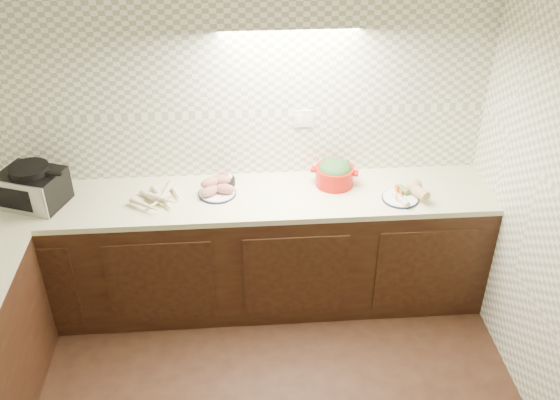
{
  "coord_description": "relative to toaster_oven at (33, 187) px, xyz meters",
  "views": [
    {
      "loc": [
        0.1,
        -2.03,
        3.15
      ],
      "look_at": [
        0.35,
        1.25,
        1.02
      ],
      "focal_mm": 40.0,
      "sensor_mm": 36.0,
      "label": 1
    }
  ],
  "objects": [
    {
      "name": "veg_plate",
      "position": [
        2.45,
        -0.11,
        -0.09
      ],
      "size": [
        0.31,
        0.31,
        0.12
      ],
      "rotation": [
        0.0,
        0.0,
        0.32
      ],
      "color": "#121A38",
      "rests_on": "counter"
    },
    {
      "name": "parsnip_pile",
      "position": [
        0.82,
        -0.03,
        -0.1
      ],
      "size": [
        0.34,
        0.37,
        0.07
      ],
      "color": "beige",
      "rests_on": "counter"
    },
    {
      "name": "dutch_oven",
      "position": [
        1.99,
        0.09,
        -0.04
      ],
      "size": [
        0.33,
        0.32,
        0.18
      ],
      "rotation": [
        0.0,
        0.0,
        -0.26
      ],
      "color": "#B50E06",
      "rests_on": "counter"
    },
    {
      "name": "onion_bowl",
      "position": [
        1.24,
        0.14,
        -0.09
      ],
      "size": [
        0.13,
        0.13,
        0.1
      ],
      "color": "black",
      "rests_on": "counter"
    },
    {
      "name": "sweet_potato_plate",
      "position": [
        1.18,
        0.03,
        -0.08
      ],
      "size": [
        0.26,
        0.26,
        0.12
      ],
      "rotation": [
        0.0,
        0.0,
        0.29
      ],
      "color": "#121A38",
      "rests_on": "counter"
    },
    {
      "name": "room",
      "position": [
        1.24,
        -1.52,
        0.6
      ],
      "size": [
        3.6,
        3.6,
        2.6
      ],
      "color": "black",
      "rests_on": "ground"
    },
    {
      "name": "counter",
      "position": [
        0.56,
        -0.84,
        -0.58
      ],
      "size": [
        3.6,
        3.6,
        0.9
      ],
      "color": "black",
      "rests_on": "ground"
    },
    {
      "name": "toaster_oven",
      "position": [
        0.0,
        0.0,
        0.0
      ],
      "size": [
        0.47,
        0.41,
        0.27
      ],
      "rotation": [
        0.0,
        0.0,
        -0.36
      ],
      "color": "black",
      "rests_on": "counter"
    }
  ]
}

